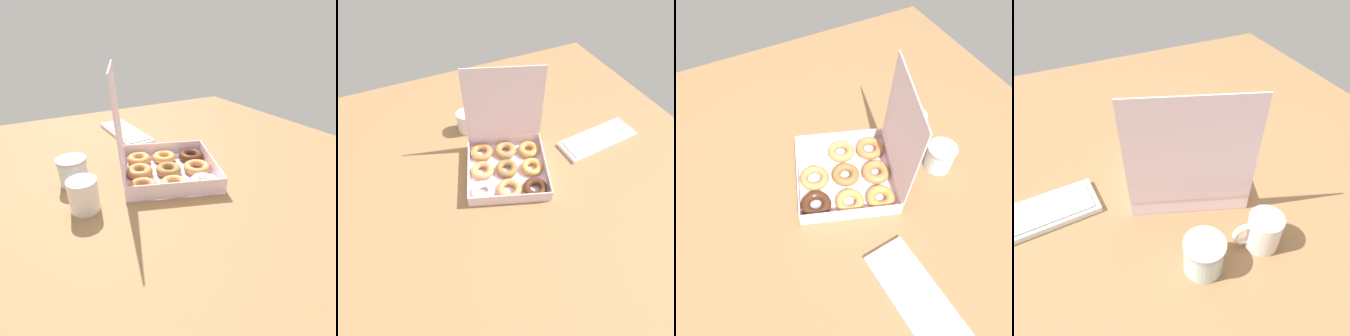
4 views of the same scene
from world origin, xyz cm
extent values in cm
cube|color=olive|center=(0.00, 0.00, -1.00)|extent=(180.00, 180.00, 2.00)
cube|color=white|center=(-3.78, 3.43, 0.20)|extent=(41.69, 41.69, 0.40)
cube|color=white|center=(-18.97, 8.83, 3.17)|extent=(11.31, 30.89, 5.54)
cube|color=white|center=(11.41, -1.97, 3.17)|extent=(11.31, 30.89, 5.54)
cube|color=white|center=(-9.18, -11.76, 3.17)|extent=(30.14, 11.04, 5.54)
cube|color=white|center=(1.62, 18.62, 3.17)|extent=(30.14, 11.04, 5.54)
cube|color=white|center=(1.96, 19.57, 22.24)|extent=(31.43, 12.82, 32.62)
torus|color=white|center=(-17.05, -2.89, 1.94)|extent=(12.63, 12.63, 2.87)
torus|color=#CF894D|center=(-7.33, -6.56, 1.94)|extent=(12.46, 12.46, 2.80)
torus|color=#472514|center=(2.47, -10.30, 1.94)|extent=(10.71, 10.71, 3.07)
torus|color=tan|center=(-13.70, 6.89, 1.94)|extent=(10.17, 10.17, 2.95)
torus|color=olive|center=(-3.80, 3.61, 1.94)|extent=(11.35, 11.35, 2.97)
torus|color=#D8994C|center=(6.43, 0.00, 1.94)|extent=(11.13, 11.13, 2.78)
torus|color=#B77840|center=(-10.27, 16.83, 1.94)|extent=(14.05, 14.05, 2.94)
torus|color=#B07A42|center=(-0.39, 13.55, 1.94)|extent=(10.24, 10.24, 3.22)
torus|color=#CE8C47|center=(9.70, 9.71, 1.94)|extent=(11.96, 11.96, 3.04)
cube|color=white|center=(43.37, 2.89, 0.90)|extent=(38.50, 15.97, 1.80)
cube|color=#959A9A|center=(43.37, 2.89, 2.00)|extent=(35.34, 13.64, 0.40)
cylinder|color=white|center=(-10.74, 35.79, 5.07)|extent=(8.71, 8.71, 10.15)
torus|color=white|center=(-6.20, 34.68, 5.07)|extent=(7.41, 3.24, 7.25)
cylinder|color=black|center=(-10.74, 35.79, 8.32)|extent=(7.66, 7.66, 0.61)
cylinder|color=silver|center=(6.12, 35.56, 4.35)|extent=(9.68, 9.68, 8.69)
cylinder|color=#B2B2B7|center=(6.12, 35.56, 9.19)|extent=(10.16, 10.16, 1.00)
camera|label=1|loc=(-78.47, 44.78, 48.25)|focal=28.00mm
camera|label=2|loc=(-32.97, -60.23, 89.12)|focal=28.00mm
camera|label=3|loc=(53.60, -26.01, 95.02)|focal=35.00mm
camera|label=4|loc=(28.69, 72.49, 72.43)|focal=35.00mm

